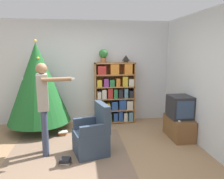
# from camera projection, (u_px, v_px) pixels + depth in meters

# --- Properties ---
(ground_plane) EXTENTS (14.00, 14.00, 0.00)m
(ground_plane) POSITION_uv_depth(u_px,v_px,m) (86.00, 160.00, 3.76)
(ground_plane) COLOR #9E7A56
(wall_back) EXTENTS (8.00, 0.10, 2.60)m
(wall_back) POSITION_uv_depth(u_px,v_px,m) (83.00, 72.00, 5.62)
(wall_back) COLOR silver
(wall_back) RESTS_ON ground_plane
(wall_right) EXTENTS (0.10, 8.00, 2.60)m
(wall_right) POSITION_uv_depth(u_px,v_px,m) (215.00, 83.00, 3.84)
(wall_right) COLOR silver
(wall_right) RESTS_ON ground_plane
(area_rug) EXTENTS (2.15, 2.19, 0.01)m
(area_rug) POSITION_uv_depth(u_px,v_px,m) (69.00, 153.00, 4.00)
(area_rug) COLOR #7F6651
(area_rug) RESTS_ON ground_plane
(bookshelf) EXTENTS (1.02, 0.31, 1.56)m
(bookshelf) POSITION_uv_depth(u_px,v_px,m) (115.00, 94.00, 5.60)
(bookshelf) COLOR #A8703D
(bookshelf) RESTS_ON ground_plane
(tv_stand) EXTENTS (0.41, 0.78, 0.45)m
(tv_stand) POSITION_uv_depth(u_px,v_px,m) (179.00, 128.00, 4.69)
(tv_stand) COLOR brown
(tv_stand) RESTS_ON ground_plane
(television) EXTENTS (0.44, 0.49, 0.47)m
(television) POSITION_uv_depth(u_px,v_px,m) (180.00, 107.00, 4.60)
(television) COLOR #28282D
(television) RESTS_ON tv_stand
(game_remote) EXTENTS (0.04, 0.12, 0.02)m
(game_remote) POSITION_uv_depth(u_px,v_px,m) (179.00, 121.00, 4.40)
(game_remote) COLOR white
(game_remote) RESTS_ON tv_stand
(christmas_tree) EXTENTS (1.42, 1.42, 2.10)m
(christmas_tree) POSITION_uv_depth(u_px,v_px,m) (38.00, 83.00, 4.98)
(christmas_tree) COLOR #4C3323
(christmas_tree) RESTS_ON ground_plane
(armchair) EXTENTS (0.69, 0.68, 0.92)m
(armchair) POSITION_uv_depth(u_px,v_px,m) (93.00, 136.00, 3.96)
(armchair) COLOR #334256
(armchair) RESTS_ON ground_plane
(standing_person) EXTENTS (0.67, 0.47, 1.65)m
(standing_person) POSITION_uv_depth(u_px,v_px,m) (44.00, 101.00, 3.82)
(standing_person) COLOR #38425B
(standing_person) RESTS_ON ground_plane
(potted_plant) EXTENTS (0.22, 0.22, 0.33)m
(potted_plant) POSITION_uv_depth(u_px,v_px,m) (103.00, 55.00, 5.39)
(potted_plant) COLOR #935B38
(potted_plant) RESTS_ON bookshelf
(table_lamp) EXTENTS (0.20, 0.20, 0.18)m
(table_lamp) POSITION_uv_depth(u_px,v_px,m) (126.00, 58.00, 5.48)
(table_lamp) COLOR #473828
(table_lamp) RESTS_ON bookshelf
(book_pile_near_tree) EXTENTS (0.22, 0.19, 0.09)m
(book_pile_near_tree) POSITION_uv_depth(u_px,v_px,m) (63.00, 133.00, 4.86)
(book_pile_near_tree) COLOR gold
(book_pile_near_tree) RESTS_ON ground_plane
(book_pile_by_chair) EXTENTS (0.21, 0.19, 0.10)m
(book_pile_by_chair) POSITION_uv_depth(u_px,v_px,m) (65.00, 161.00, 3.63)
(book_pile_by_chair) COLOR beige
(book_pile_by_chair) RESTS_ON ground_plane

